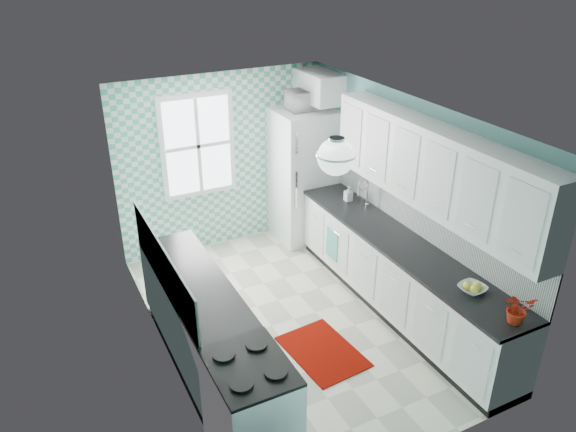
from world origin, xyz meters
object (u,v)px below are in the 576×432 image
fruit_bowl (472,289)px  potted_plant (518,309)px  microwave (305,100)px  sink (357,210)px  ceiling_light (336,157)px  stove (251,408)px  fridge (304,175)px

fruit_bowl → potted_plant: bearing=-90.0°
microwave → sink: bearing=93.8°
potted_plant → microwave: microwave is taller
sink → fruit_bowl: size_ratio=2.05×
ceiling_light → potted_plant: ceiling_light is taller
stove → sink: (2.40, 2.11, 0.43)m
sink → fruit_bowl: bearing=-93.8°
fridge → sink: bearing=-82.3°
stove → potted_plant: (2.40, -0.53, 0.58)m
ceiling_light → fridge: bearing=67.1°
stove → sink: sink is taller
fruit_bowl → potted_plant: potted_plant is taller
potted_plant → fruit_bowl: bearing=90.0°
sink → ceiling_light: bearing=-134.9°
potted_plant → fridge: bearing=91.3°
fruit_bowl → microwave: size_ratio=0.53×
ceiling_light → potted_plant: 2.13m
stove → microwave: size_ratio=1.97×
fridge → potted_plant: (0.09, -3.88, 0.11)m
microwave → fruit_bowl: bearing=91.1°
stove → sink: size_ratio=1.82×
sink → fruit_bowl: sink is taller
sink → potted_plant: size_ratio=1.79×
fridge → microwave: size_ratio=3.97×
stove → microwave: (2.31, 3.35, 1.58)m
fridge → stove: 4.10m
fridge → ceiling_light: bearing=-109.5°
microwave → ceiling_light: bearing=66.6°
fridge → potted_plant: 3.88m
potted_plant → microwave: bearing=91.3°
fridge → microwave: bearing=56.6°
sink → potted_plant: bearing=-93.8°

